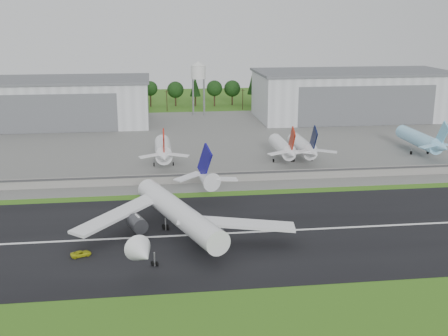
{
  "coord_description": "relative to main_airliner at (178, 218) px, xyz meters",
  "views": [
    {
      "loc": [
        -30.42,
        -121.21,
        53.43
      ],
      "look_at": [
        -9.63,
        40.0,
        9.0
      ],
      "focal_mm": 45.0,
      "sensor_mm": 36.0,
      "label": 1
    }
  ],
  "objects": [
    {
      "name": "ground_vehicle",
      "position": [
        -22.7,
        -9.16,
        -4.15
      ],
      "size": [
        5.1,
        3.69,
        1.29
      ],
      "primitive_type": "imported",
      "rotation": [
        0.0,
        0.0,
        1.94
      ],
      "color": "#BABF16",
      "rests_on": "runway"
    },
    {
      "name": "runway",
      "position": [
        25.02,
        0.41,
        -4.84
      ],
      "size": [
        320.0,
        60.0,
        0.1
      ],
      "primitive_type": "cube",
      "color": "black",
      "rests_on": "ground"
    },
    {
      "name": "main_airliner",
      "position": [
        0.0,
        0.0,
        0.0
      ],
      "size": [
        53.8,
        57.46,
        18.17
      ],
      "rotation": [
        0.0,
        0.0,
        3.49
      ],
      "color": "white",
      "rests_on": "runway"
    },
    {
      "name": "hangar_east",
      "position": [
        100.02,
        155.33,
        7.73
      ],
      "size": [
        102.0,
        47.0,
        25.2
      ],
      "color": "silver",
      "rests_on": "ground"
    },
    {
      "name": "utility_poles",
      "position": [
        25.02,
        190.41,
        -4.89
      ],
      "size": [
        230.0,
        3.0,
        12.0
      ],
      "primitive_type": null,
      "color": "black",
      "rests_on": "ground"
    },
    {
      "name": "blast_fence",
      "position": [
        25.02,
        45.4,
        -3.09
      ],
      "size": [
        240.0,
        0.61,
        3.5
      ],
      "color": "gray",
      "rests_on": "ground"
    },
    {
      "name": "apron",
      "position": [
        25.02,
        110.41,
        -4.84
      ],
      "size": [
        320.0,
        150.0,
        0.1
      ],
      "primitive_type": "cube",
      "color": "slate",
      "rests_on": "ground"
    },
    {
      "name": "parked_jet_red_a",
      "position": [
        -1.96,
        66.98,
        1.35
      ],
      "size": [
        7.36,
        31.29,
        16.76
      ],
      "color": "white",
      "rests_on": "ground"
    },
    {
      "name": "hangar_west",
      "position": [
        -54.98,
        155.33,
        6.74
      ],
      "size": [
        97.0,
        44.0,
        23.2
      ],
      "color": "silver",
      "rests_on": "ground"
    },
    {
      "name": "parked_jet_red_b",
      "position": [
        42.49,
        66.92,
        1.0
      ],
      "size": [
        7.36,
        31.29,
        16.37
      ],
      "color": "white",
      "rests_on": "ground"
    },
    {
      "name": "water_tower",
      "position": [
        20.02,
        175.41,
        19.66
      ],
      "size": [
        8.4,
        8.4,
        29.4
      ],
      "color": "#99999E",
      "rests_on": "ground"
    },
    {
      "name": "parked_jet_navy",
      "position": [
        50.27,
        66.94,
        1.1
      ],
      "size": [
        7.36,
        31.29,
        16.49
      ],
      "color": "white",
      "rests_on": "ground"
    },
    {
      "name": "runway_centerline",
      "position": [
        25.02,
        0.41,
        -4.78
      ],
      "size": [
        220.0,
        1.0,
        0.02
      ],
      "primitive_type": "cube",
      "color": "white",
      "rests_on": "runway"
    },
    {
      "name": "parked_jet_skyblue",
      "position": [
        99.11,
        71.97,
        1.21
      ],
      "size": [
        7.36,
        37.29,
        16.66
      ],
      "color": "#93D8FF",
      "rests_on": "ground"
    },
    {
      "name": "treeline",
      "position": [
        25.02,
        205.41,
        -4.89
      ],
      "size": [
        320.0,
        16.0,
        22.0
      ],
      "primitive_type": null,
      "color": "black",
      "rests_on": "ground"
    },
    {
      "name": "ground",
      "position": [
        25.02,
        -9.59,
        -4.89
      ],
      "size": [
        600.0,
        600.0,
        0.0
      ],
      "primitive_type": "plane",
      "color": "#316217",
      "rests_on": "ground"
    }
  ]
}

